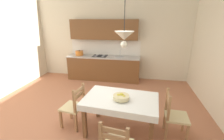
{
  "coord_description": "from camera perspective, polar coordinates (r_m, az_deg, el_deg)",
  "views": [
    {
      "loc": [
        1.08,
        -2.8,
        2.18
      ],
      "look_at": [
        0.43,
        0.73,
        1.02
      ],
      "focal_mm": 24.95,
      "sensor_mm": 36.0,
      "label": 1
    }
  ],
  "objects": [
    {
      "name": "ground_plane",
      "position": [
        3.74,
        -9.09,
        -18.95
      ],
      "size": [
        6.26,
        6.56,
        0.1
      ],
      "primitive_type": "cube",
      "color": "#AD6B4C"
    },
    {
      "name": "wall_back",
      "position": [
        5.94,
        -0.07,
        15.95
      ],
      "size": [
        6.26,
        0.12,
        3.95
      ],
      "primitive_type": "cube",
      "color": "beige",
      "rests_on": "ground_plane"
    },
    {
      "name": "kitchen_cabinetry",
      "position": [
        5.82,
        -3.09,
        4.74
      ],
      "size": [
        2.69,
        0.63,
        2.2
      ],
      "color": "brown",
      "rests_on": "ground_plane"
    },
    {
      "name": "dining_table",
      "position": [
        3.09,
        3.13,
        -12.37
      ],
      "size": [
        1.48,
        1.02,
        0.75
      ],
      "color": "brown",
      "rests_on": "ground_plane"
    },
    {
      "name": "dining_chair_tv_side",
      "position": [
        3.44,
        -13.71,
        -13.02
      ],
      "size": [
        0.48,
        0.48,
        0.93
      ],
      "color": "#D1BC89",
      "rests_on": "ground_plane"
    },
    {
      "name": "dining_chair_window_side",
      "position": [
        3.3,
        21.83,
        -15.34
      ],
      "size": [
        0.44,
        0.44,
        0.93
      ],
      "color": "#D1BC89",
      "rests_on": "ground_plane"
    },
    {
      "name": "fruit_bowl",
      "position": [
        2.94,
        3.38,
        -9.82
      ],
      "size": [
        0.3,
        0.3,
        0.12
      ],
      "color": "beige",
      "rests_on": "dining_table"
    },
    {
      "name": "pendant_lamp",
      "position": [
        2.54,
        4.48,
        12.21
      ],
      "size": [
        0.32,
        0.32,
        0.8
      ],
      "color": "black"
    }
  ]
}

